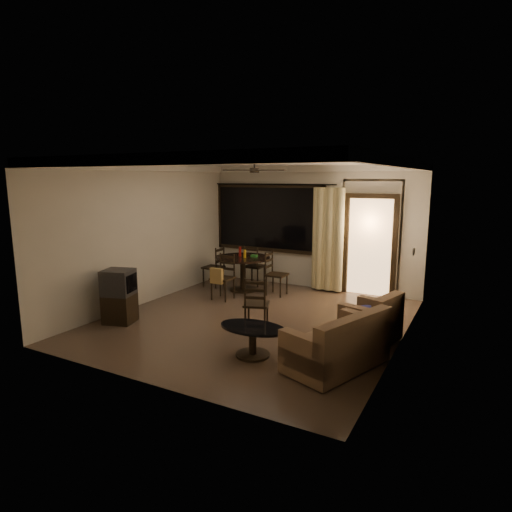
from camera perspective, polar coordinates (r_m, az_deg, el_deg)
The scene contains 12 objects.
ground at distance 7.78m, azimuth -0.19°, elevation -8.56°, with size 5.50×5.50×0.00m, color #7F6651.
room_shell at distance 8.77m, azimuth 8.83°, elevation 5.71°, with size 5.50×6.70×5.50m.
dining_table at distance 9.67m, azimuth -1.75°, elevation -1.08°, with size 1.23×1.23×0.99m.
dining_chair_west at distance 10.15m, azimuth -5.64°, elevation -2.45°, with size 0.42×0.42×0.95m.
dining_chair_east at distance 9.36m, azimuth 2.70°, elevation -3.50°, with size 0.42×0.42×0.95m.
dining_chair_south at distance 9.02m, azimuth -4.48°, elevation -3.90°, with size 0.42×0.48×0.95m.
dining_chair_north at distance 10.21m, azimuth -0.20°, elevation -2.31°, with size 0.42×0.42×0.95m.
tv_cabinet at distance 7.92m, azimuth -17.76°, elevation -5.11°, with size 0.61×0.58×0.95m.
sofa at distance 5.93m, azimuth 11.06°, elevation -11.77°, with size 1.22×1.62×0.77m.
armchair at distance 7.01m, azimuth 15.34°, elevation -8.40°, with size 0.92×0.92×0.75m.
coffee_table at distance 6.21m, azimuth -0.44°, elevation -10.65°, with size 1.01×0.60×0.44m.
side_chair at distance 7.27m, azimuth 0.06°, elevation -7.68°, with size 0.51×0.51×0.91m.
Camera 1 is at (3.52, -6.46, 2.52)m, focal length 30.00 mm.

